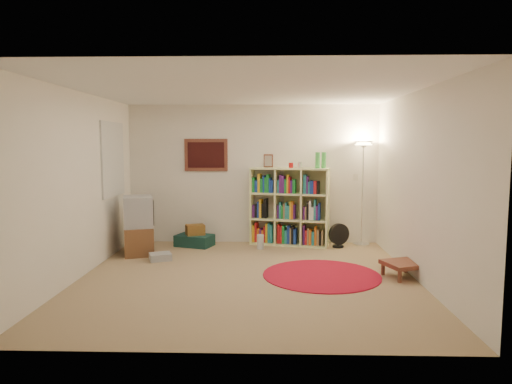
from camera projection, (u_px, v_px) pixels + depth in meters
room at (243, 184)px, 6.08m from camera, size 4.54×4.54×2.54m
bookshelf at (288, 208)px, 8.12m from camera, size 1.43×0.70×1.66m
floor_lamp at (363, 159)px, 7.99m from camera, size 0.46×0.46×1.85m
floor_fan at (339, 236)px, 7.92m from camera, size 0.37×0.25×0.42m
tv_stand at (139, 226)px, 7.46m from camera, size 0.63×0.76×0.95m
dvd_box at (160, 257)px, 7.08m from camera, size 0.40×0.37×0.11m
suitcase at (195, 240)px, 8.06m from camera, size 0.72×0.58×0.20m
wicker_basket at (195, 230)px, 8.04m from camera, size 0.38×0.33×0.18m
paper_towel at (260, 242)px, 7.82m from camera, size 0.15×0.15×0.25m
red_rug at (322, 275)px, 6.25m from camera, size 1.61×1.61×0.01m
side_table at (403, 264)px, 6.14m from camera, size 0.60×0.60×0.21m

